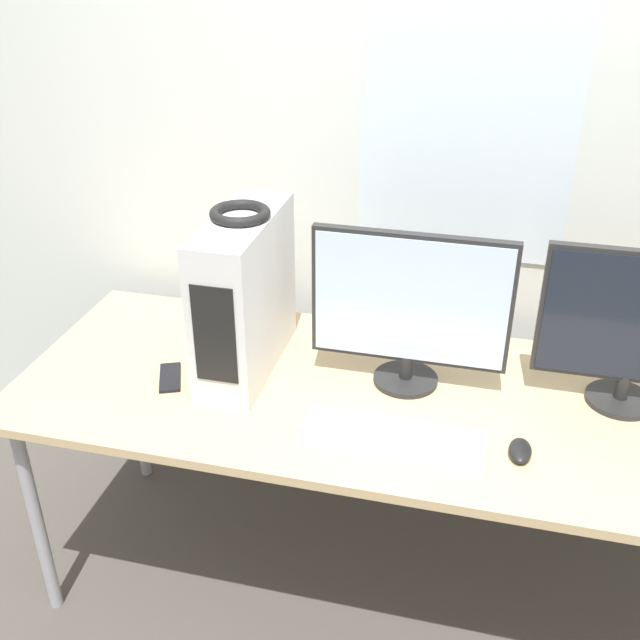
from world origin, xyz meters
The scene contains 9 objects.
wall_back centered at (0.00, 0.96, 1.35)m, with size 8.00×0.07×2.70m.
desk centered at (0.00, 0.41, 0.73)m, with size 2.40×0.83×0.77m.
pc_tower centered at (-0.55, 0.47, 1.01)m, with size 0.17×0.48×0.48m.
headphones centered at (-0.55, 0.47, 1.26)m, with size 0.17×0.17×0.03m.
monitor_main centered at (-0.07, 0.49, 1.02)m, with size 0.56×0.19×0.47m.
monitor_right_near centered at (0.53, 0.53, 1.02)m, with size 0.51×0.19×0.46m.
keyboard centered at (-0.07, 0.20, 0.78)m, with size 0.48×0.16×0.02m.
mouse centered at (0.26, 0.22, 0.79)m, with size 0.06×0.10×0.03m.
cell_phone centered at (-0.75, 0.34, 0.78)m, with size 0.11×0.16×0.01m.
Camera 1 is at (0.13, -1.36, 2.00)m, focal length 42.00 mm.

